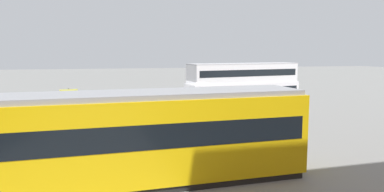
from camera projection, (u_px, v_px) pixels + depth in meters
The scene contains 7 objects.
ground_plane at pixel (189, 110), 31.74m from camera, with size 160.00×160.00×0.00m, color slate.
double_decker_bus at pixel (243, 84), 33.74m from camera, with size 11.25×4.46×4.00m.
tram_yellow at pixel (123, 138), 13.59m from camera, with size 14.46×3.60×3.58m.
pedestrian_near_railing at pixel (125, 114), 23.75m from camera, with size 0.36×0.33×1.72m.
pedestrian_crossing at pixel (217, 117), 23.17m from camera, with size 0.33×0.36×1.62m.
pedestrian_railing at pixel (135, 111), 26.50m from camera, with size 8.08×0.60×1.08m.
info_sign at pixel (69, 98), 26.12m from camera, with size 1.25×0.19×2.48m.
Camera 1 is at (6.75, 30.62, 5.10)m, focal length 33.81 mm.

